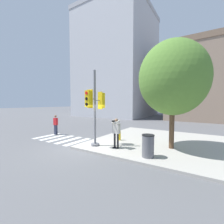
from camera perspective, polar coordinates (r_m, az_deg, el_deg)
name	(u,v)px	position (r m, az deg, el deg)	size (l,w,h in m)	color
ground_plane	(83,148)	(9.11, -11.10, -13.20)	(160.00, 160.00, 0.00)	#5B5B5E
sidewalk_corner	(160,142)	(10.45, 17.70, -10.77)	(8.00, 8.00, 0.12)	#ADA89E
crosswalk_stripes	(61,139)	(11.68, -18.82, -9.58)	(3.75, 2.27, 0.01)	silver
traffic_signal_pole	(95,107)	(8.64, -6.44, 2.06)	(0.56, 1.34, 4.38)	slate
person_photographer	(116,130)	(8.26, 1.59, -7.03)	(0.50, 0.53, 1.63)	black
pedestrian_distant	(56,124)	(13.15, -20.67, -4.38)	(0.34, 0.20, 1.62)	#282D42
street_tree	(173,78)	(8.82, 22.18, 11.84)	(3.62, 3.62, 5.80)	brown
fire_hydrant	(120,135)	(10.11, 2.90, -8.81)	(0.16, 0.22, 0.67)	yellow
trash_bin	(148,146)	(7.22, 13.56, -12.41)	(0.57, 0.57, 1.03)	#5B5B60
building_left	(117,65)	(32.71, 2.06, 17.53)	(13.50, 13.88, 21.07)	#BCBCC1
building_right	(223,82)	(29.04, 36.59, 9.11)	(15.02, 12.45, 11.57)	gray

